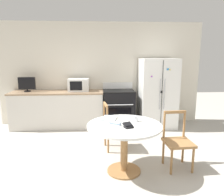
# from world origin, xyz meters

# --- Properties ---
(ground_plane) EXTENTS (14.00, 14.00, 0.00)m
(ground_plane) POSITION_xyz_m (0.00, 0.00, 0.00)
(ground_plane) COLOR #B2ADA3
(back_wall) EXTENTS (5.20, 0.10, 2.60)m
(back_wall) POSITION_xyz_m (0.00, 2.65, 1.30)
(back_wall) COLOR silver
(back_wall) RESTS_ON ground_plane
(kitchen_counter) EXTENTS (2.25, 0.64, 0.90)m
(kitchen_counter) POSITION_xyz_m (-1.09, 2.29, 0.45)
(kitchen_counter) COLOR silver
(kitchen_counter) RESTS_ON ground_plane
(refrigerator) EXTENTS (0.87, 0.79, 1.70)m
(refrigerator) POSITION_xyz_m (1.39, 2.20, 0.85)
(refrigerator) COLOR white
(refrigerator) RESTS_ON ground_plane
(oven_range) EXTENTS (0.77, 0.68, 1.08)m
(oven_range) POSITION_xyz_m (0.43, 2.26, 0.47)
(oven_range) COLOR black
(oven_range) RESTS_ON ground_plane
(microwave) EXTENTS (0.50, 0.36, 0.31)m
(microwave) POSITION_xyz_m (-0.56, 2.34, 1.06)
(microwave) COLOR white
(microwave) RESTS_ON kitchen_counter
(countertop_tv) EXTENTS (0.41, 0.16, 0.36)m
(countertop_tv) POSITION_xyz_m (-1.81, 2.33, 1.09)
(countertop_tv) COLOR black
(countertop_tv) RESTS_ON kitchen_counter
(dining_table) EXTENTS (1.13, 1.13, 0.76)m
(dining_table) POSITION_xyz_m (0.30, 0.04, 0.60)
(dining_table) COLOR white
(dining_table) RESTS_ON ground_plane
(dining_chair_far) EXTENTS (0.47, 0.47, 0.90)m
(dining_chair_far) POSITION_xyz_m (0.21, 0.90, 0.43)
(dining_chair_far) COLOR #9E7042
(dining_chair_far) RESTS_ON ground_plane
(dining_chair_right) EXTENTS (0.45, 0.45, 0.90)m
(dining_chair_right) POSITION_xyz_m (1.17, 0.12, 0.43)
(dining_chair_right) COLOR #9E7042
(dining_chair_right) RESTS_ON ground_plane
(candle_glass) EXTENTS (0.08, 0.08, 0.09)m
(candle_glass) POSITION_xyz_m (0.50, 0.19, 0.80)
(candle_glass) COLOR silver
(candle_glass) RESTS_ON dining_table
(folded_napkin) EXTENTS (0.18, 0.15, 0.05)m
(folded_napkin) POSITION_xyz_m (0.16, 0.05, 0.79)
(folded_napkin) COLOR #A3BCDB
(folded_napkin) RESTS_ON dining_table
(wallet) EXTENTS (0.16, 0.16, 0.07)m
(wallet) POSITION_xyz_m (0.34, -0.10, 0.79)
(wallet) COLOR black
(wallet) RESTS_ON dining_table
(mail_stack) EXTENTS (0.32, 0.36, 0.02)m
(mail_stack) POSITION_xyz_m (0.10, 0.34, 0.78)
(mail_stack) COLOR white
(mail_stack) RESTS_ON dining_table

